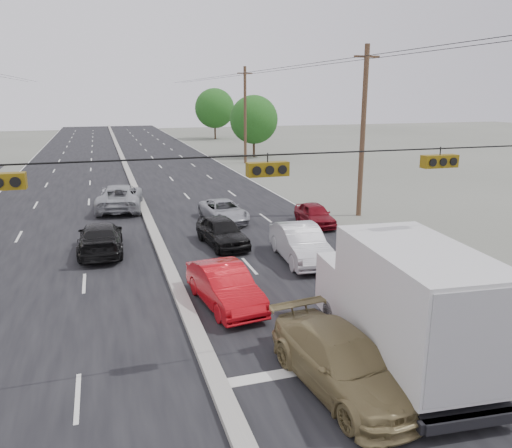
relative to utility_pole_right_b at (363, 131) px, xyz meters
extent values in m
plane|color=#606356|center=(-12.50, -15.00, -5.11)|extent=(200.00, 200.00, 0.00)
cube|color=black|center=(-12.50, 15.00, -5.11)|extent=(20.00, 160.00, 0.02)
cube|color=gray|center=(-12.50, 15.00, -5.01)|extent=(0.50, 160.00, 0.20)
cylinder|color=#422D1E|center=(0.00, 0.00, -0.11)|extent=(0.30, 0.30, 10.00)
cube|color=#422D1E|center=(0.00, 0.00, 4.19)|extent=(1.60, 0.12, 0.12)
cylinder|color=#422D1E|center=(0.00, 25.00, -0.11)|extent=(0.30, 0.30, 10.00)
cube|color=#422D1E|center=(0.00, 25.00, 4.19)|extent=(1.60, 0.12, 0.12)
cylinder|color=black|center=(-12.50, -15.00, 0.69)|extent=(25.00, 0.04, 0.04)
cube|color=#72590C|center=(-11.00, -15.00, 0.34)|extent=(1.05, 0.30, 0.35)
cube|color=#72590C|center=(-6.00, -15.00, 0.34)|extent=(1.05, 0.30, 0.35)
cylinder|color=#382619|center=(2.50, 30.00, -3.85)|extent=(0.28, 0.28, 2.52)
sphere|color=#1E4412|center=(2.50, 30.00, -0.77)|extent=(5.60, 5.60, 5.60)
cylinder|color=#382619|center=(3.50, 55.00, -3.67)|extent=(0.28, 0.28, 2.88)
sphere|color=#1E4412|center=(3.50, 55.00, -0.15)|extent=(6.40, 6.40, 6.40)
cube|color=black|center=(-7.42, -15.75, -4.66)|extent=(2.91, 7.16, 0.25)
cube|color=silver|center=(-7.49, -16.55, -2.96)|extent=(2.93, 5.19, 2.79)
cube|color=silver|center=(-7.19, -13.22, -3.86)|extent=(2.55, 2.10, 1.80)
cylinder|color=black|center=(-8.26, -13.37, -4.66)|extent=(0.38, 0.92, 0.90)
cylinder|color=black|center=(-6.17, -13.56, -4.66)|extent=(0.38, 0.92, 0.90)
cylinder|color=black|center=(-8.66, -17.85, -4.66)|extent=(0.38, 0.92, 0.90)
cylinder|color=black|center=(-6.57, -18.03, -4.66)|extent=(0.38, 0.92, 0.90)
imported|color=olive|center=(-9.50, -16.52, -4.38)|extent=(2.61, 5.23, 1.46)
imported|color=#B50B12|center=(-11.10, -10.67, -4.39)|extent=(2.08, 4.54, 1.44)
imported|color=black|center=(-4.58, -15.30, -4.36)|extent=(2.81, 5.53, 1.50)
imported|color=black|center=(-9.50, -3.69, -4.40)|extent=(2.15, 4.33, 1.42)
imported|color=#BCBCBE|center=(-6.71, -6.93, -4.31)|extent=(2.03, 4.92, 1.59)
imported|color=#9A9BA1|center=(-8.27, 1.02, -4.49)|extent=(2.42, 4.58, 1.23)
imported|color=#13125A|center=(-3.60, -9.53, -4.36)|extent=(2.31, 5.23, 1.49)
imported|color=maroon|center=(-3.58, -1.46, -4.48)|extent=(1.65, 3.76, 1.26)
imported|color=black|center=(-15.19, -3.08, -4.39)|extent=(2.14, 4.98, 1.43)
imported|color=#95989C|center=(-13.90, 6.04, -4.30)|extent=(3.35, 6.09, 1.62)
camera|label=1|loc=(-14.92, -26.59, 2.14)|focal=35.00mm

